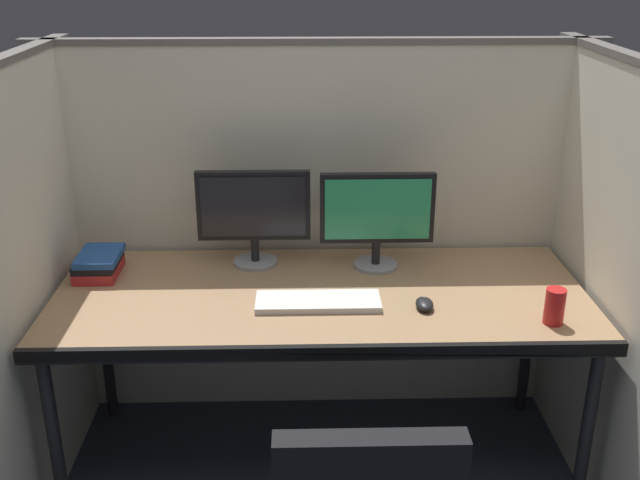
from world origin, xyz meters
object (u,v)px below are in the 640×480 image
object	(u,v)px
desk	(320,306)
soda_can	(555,306)
computer_mouse	(424,304)
book_stack	(99,264)
monitor_right	(377,214)
keyboard_main	(318,302)
monitor_left	(254,211)

from	to	relation	value
desk	soda_can	size ratio (longest dim) A/B	15.57
soda_can	computer_mouse	bearing A→B (deg)	164.23
book_stack	soda_can	bearing A→B (deg)	-15.07
monitor_right	computer_mouse	bearing A→B (deg)	-69.66
desk	computer_mouse	xyz separation A→B (m)	(0.35, -0.13, 0.07)
desk	soda_can	bearing A→B (deg)	-17.72
monitor_right	book_stack	size ratio (longest dim) A/B	2.00
desk	keyboard_main	bearing A→B (deg)	-96.75
monitor_left	keyboard_main	bearing A→B (deg)	-56.77
soda_can	book_stack	world-z (taller)	soda_can
monitor_left	computer_mouse	distance (m)	0.75
monitor_right	book_stack	distance (m)	1.06
desk	book_stack	world-z (taller)	book_stack
monitor_right	keyboard_main	size ratio (longest dim) A/B	1.00
desk	monitor_right	distance (m)	0.41
computer_mouse	soda_can	distance (m)	0.42
desk	monitor_right	xyz separation A→B (m)	(0.22, 0.23, 0.27)
desk	computer_mouse	world-z (taller)	computer_mouse
monitor_left	book_stack	distance (m)	0.61
desk	book_stack	size ratio (longest dim) A/B	8.83
monitor_left	computer_mouse	bearing A→B (deg)	-33.69
soda_can	book_stack	xyz separation A→B (m)	(-1.58, 0.43, -0.02)
book_stack	keyboard_main	bearing A→B (deg)	-18.51
monitor_right	monitor_left	bearing A→B (deg)	174.98
soda_can	book_stack	distance (m)	1.64
desk	monitor_left	size ratio (longest dim) A/B	4.42
monitor_left	soda_can	distance (m)	1.14
computer_mouse	book_stack	xyz separation A→B (m)	(-1.18, 0.31, 0.03)
monitor_left	soda_can	world-z (taller)	monitor_left
monitor_right	soda_can	size ratio (longest dim) A/B	3.52
keyboard_main	soda_can	xyz separation A→B (m)	(0.77, -0.15, 0.05)
keyboard_main	book_stack	distance (m)	0.86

